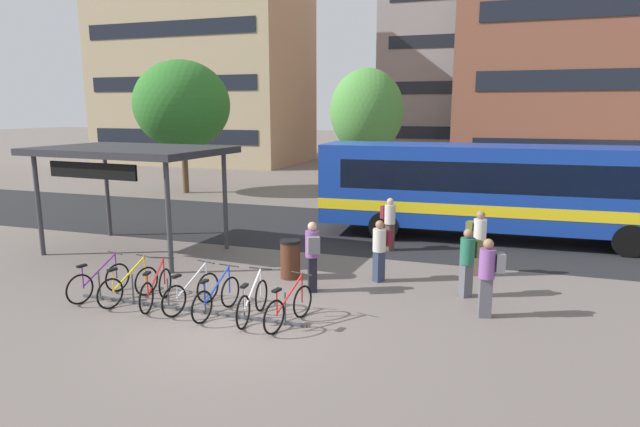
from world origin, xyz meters
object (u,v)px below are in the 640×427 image
parked_bicycle_yellow_1 (129,286)px  commuter_maroon_pack_2 (380,246)px  commuter_grey_pack_0 (312,252)px  parked_bicycle_blue_4 (217,298)px  commuter_olive_pack_1 (478,238)px  city_bus (502,188)px  commuter_olive_pack_5 (468,258)px  parked_bicycle_silver_3 (191,293)px  street_tree_1 (367,112)px  parked_bicycle_red_2 (156,289)px  parked_bicycle_white_5 (253,302)px  commuter_maroon_pack_4 (389,220)px  trash_bin (290,259)px  street_tree_0 (182,105)px  parked_bicycle_red_6 (289,308)px  parked_bicycle_purple_0 (99,282)px  transit_shelter (130,154)px  commuter_grey_pack_3 (488,272)px

parked_bicycle_yellow_1 → commuter_maroon_pack_2: (5.18, 3.32, 0.54)m
commuter_grey_pack_0 → parked_bicycle_blue_4: bearing=117.2°
parked_bicycle_yellow_1 → commuter_olive_pack_1: commuter_olive_pack_1 is taller
city_bus → commuter_maroon_pack_2: city_bus is taller
parked_bicycle_yellow_1 → commuter_olive_pack_5: (7.39, 2.83, 0.56)m
parked_bicycle_yellow_1 → commuter_olive_pack_1: (7.55, 4.61, 0.64)m
parked_bicycle_silver_3 → street_tree_1: (-0.40, 18.26, 3.88)m
parked_bicycle_red_2 → commuter_maroon_pack_2: 5.57m
city_bus → parked_bicycle_white_5: 10.39m
commuter_maroon_pack_4 → parked_bicycle_white_5: bearing=-60.3°
parked_bicycle_red_2 → commuter_maroon_pack_4: commuter_maroon_pack_4 is taller
trash_bin → commuter_maroon_pack_4: bearing=62.0°
street_tree_0 → street_tree_1: bearing=21.6°
parked_bicycle_red_6 → parked_bicycle_purple_0: bearing=101.7°
parked_bicycle_red_2 → parked_bicycle_red_6: bearing=-103.9°
commuter_maroon_pack_2 → street_tree_0: size_ratio=0.23×
parked_bicycle_purple_0 → parked_bicycle_blue_4: size_ratio=0.98×
transit_shelter → commuter_olive_pack_1: (10.19, 0.86, -2.04)m
parked_bicycle_red_6 → street_tree_0: size_ratio=0.24×
city_bus → commuter_grey_pack_3: city_bus is taller
commuter_grey_pack_3 → trash_bin: bearing=-25.0°
city_bus → parked_bicycle_yellow_1: city_bus is taller
trash_bin → parked_bicycle_blue_4: bearing=-101.0°
transit_shelter → commuter_olive_pack_5: (10.03, -0.91, -2.11)m
commuter_grey_pack_0 → street_tree_1: (-2.57, 16.32, 3.26)m
parked_bicycle_white_5 → parked_bicycle_silver_3: bearing=82.8°
parked_bicycle_red_2 → parked_bicycle_blue_4: 1.59m
parked_bicycle_purple_0 → transit_shelter: 4.92m
transit_shelter → street_tree_1: bearing=79.2°
city_bus → commuter_maroon_pack_4: city_bus is taller
parked_bicycle_yellow_1 → commuter_grey_pack_0: bearing=-49.6°
commuter_olive_pack_1 → commuter_maroon_pack_2: commuter_olive_pack_1 is taller
transit_shelter → commuter_olive_pack_5: bearing=-1.1°
city_bus → parked_bicycle_yellow_1: bearing=-134.4°
commuter_grey_pack_3 → commuter_maroon_pack_4: commuter_grey_pack_3 is taller
parked_bicycle_red_6 → parked_bicycle_white_5: bearing=99.7°
commuter_grey_pack_3 → street_tree_0: bearing=-51.3°
parked_bicycle_blue_4 → trash_bin: 2.97m
parked_bicycle_purple_0 → parked_bicycle_red_2: 1.58m
commuter_olive_pack_1 → parked_bicycle_purple_0: bearing=-136.2°
commuter_grey_pack_3 → parked_bicycle_purple_0: bearing=-0.9°
parked_bicycle_blue_4 → parked_bicycle_white_5: bearing=-82.3°
trash_bin → street_tree_0: bearing=131.8°
parked_bicycle_purple_0 → parked_bicycle_red_2: (1.58, -0.01, 0.00)m
city_bus → parked_bicycle_blue_4: 10.83m
commuter_maroon_pack_4 → street_tree_0: (-12.56, 8.28, 3.64)m
parked_bicycle_yellow_1 → parked_bicycle_red_6: same height
parked_bicycle_yellow_1 → street_tree_0: 17.18m
commuter_maroon_pack_2 → commuter_olive_pack_5: size_ratio=0.98×
city_bus → parked_bicycle_blue_4: bearing=-125.0°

